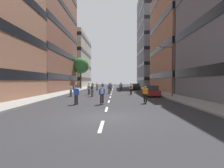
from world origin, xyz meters
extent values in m
plane|color=#28282B|center=(0.00, 26.91, 0.00)|extent=(161.46, 161.46, 0.00)
cube|color=gray|center=(-8.34, 30.27, 0.07)|extent=(2.96, 74.00, 0.14)
cube|color=gray|center=(8.34, 30.27, 0.07)|extent=(2.96, 74.00, 0.14)
cube|color=silver|center=(0.00, -2.00, 0.00)|extent=(0.16, 2.20, 0.01)
cube|color=silver|center=(0.00, 3.00, 0.00)|extent=(0.16, 2.20, 0.01)
cube|color=silver|center=(0.00, 8.00, 0.00)|extent=(0.16, 2.20, 0.01)
cube|color=silver|center=(0.00, 13.00, 0.00)|extent=(0.16, 2.20, 0.01)
cube|color=silver|center=(0.00, 18.00, 0.00)|extent=(0.16, 2.20, 0.01)
cube|color=silver|center=(0.00, 23.00, 0.00)|extent=(0.16, 2.20, 0.01)
cube|color=silver|center=(0.00, 28.00, 0.00)|extent=(0.16, 2.20, 0.01)
cube|color=silver|center=(0.00, 33.00, 0.00)|extent=(0.16, 2.20, 0.01)
cube|color=silver|center=(0.00, 38.00, 0.00)|extent=(0.16, 2.20, 0.01)
cube|color=silver|center=(0.00, 43.00, 0.00)|extent=(0.16, 2.20, 0.01)
cube|color=silver|center=(0.00, 48.00, 0.00)|extent=(0.16, 2.20, 0.01)
cube|color=silver|center=(0.00, 53.00, 0.00)|extent=(0.16, 2.20, 0.01)
cube|color=silver|center=(0.00, 58.00, 0.00)|extent=(0.16, 2.20, 0.01)
cube|color=brown|center=(-18.76, 27.16, 12.21)|extent=(17.87, 21.23, 24.41)
cube|color=black|center=(-18.76, 27.16, 2.93)|extent=(17.99, 21.35, 1.10)
cube|color=black|center=(-18.76, 27.16, 7.81)|extent=(17.99, 21.35, 1.10)
cube|color=black|center=(-18.76, 27.16, 12.69)|extent=(17.99, 21.35, 1.10)
cube|color=black|center=(-18.76, 27.16, 17.58)|extent=(17.99, 21.35, 1.10)
cube|color=#B2A893|center=(-18.76, 54.69, 9.35)|extent=(17.87, 21.95, 18.70)
cube|color=black|center=(-18.76, 54.69, 2.80)|extent=(17.99, 22.07, 1.10)
cube|color=black|center=(-18.76, 54.69, 7.48)|extent=(17.99, 22.07, 1.10)
cube|color=black|center=(-18.76, 54.69, 12.15)|extent=(17.99, 22.07, 1.10)
cube|color=black|center=(-18.76, 54.69, 16.83)|extent=(17.99, 22.07, 1.10)
cube|color=#9E6B51|center=(18.76, 27.16, 11.00)|extent=(17.87, 17.99, 22.01)
cube|color=black|center=(18.76, 27.16, 3.30)|extent=(17.99, 18.11, 1.10)
cube|color=black|center=(18.76, 27.16, 8.80)|extent=(17.99, 18.11, 1.10)
cube|color=black|center=(18.76, 27.16, 14.31)|extent=(17.99, 18.11, 1.10)
cube|color=slate|center=(18.76, 54.69, 17.03)|extent=(17.87, 18.42, 34.06)
cube|color=black|center=(18.76, 54.69, 2.92)|extent=(17.99, 18.54, 1.10)
cube|color=black|center=(18.76, 54.69, 7.79)|extent=(17.99, 18.54, 1.10)
cube|color=black|center=(18.76, 54.69, 12.65)|extent=(17.99, 18.54, 1.10)
cube|color=black|center=(18.76, 54.69, 17.52)|extent=(17.99, 18.54, 1.10)
cube|color=black|center=(18.76, 54.69, 22.38)|extent=(17.99, 18.54, 1.10)
cube|color=black|center=(18.76, 54.69, 27.25)|extent=(17.99, 18.54, 1.10)
cube|color=black|center=(5.66, 32.28, 0.53)|extent=(1.80, 4.40, 0.70)
cube|color=#2D3338|center=(5.66, 32.13, 1.20)|extent=(1.60, 2.10, 0.64)
cylinder|color=black|center=(4.86, 33.73, 0.32)|extent=(0.22, 0.64, 0.64)
cylinder|color=black|center=(6.46, 33.73, 0.32)|extent=(0.22, 0.64, 0.64)
cylinder|color=black|center=(4.86, 30.83, 0.32)|extent=(0.22, 0.64, 0.64)
cylinder|color=black|center=(6.46, 30.83, 0.32)|extent=(0.22, 0.64, 0.64)
cube|color=maroon|center=(5.66, 14.46, 0.53)|extent=(1.80, 4.40, 0.70)
cube|color=#2D3338|center=(5.66, 14.31, 1.20)|extent=(1.60, 2.10, 0.64)
cylinder|color=black|center=(4.86, 15.91, 0.32)|extent=(0.22, 0.64, 0.64)
cylinder|color=black|center=(6.46, 15.91, 0.32)|extent=(0.22, 0.64, 0.64)
cylinder|color=black|center=(4.86, 13.01, 0.32)|extent=(0.22, 0.64, 0.64)
cylinder|color=black|center=(6.46, 13.01, 0.32)|extent=(0.22, 0.64, 0.64)
cylinder|color=#4C3823|center=(-8.34, 35.51, 2.41)|extent=(0.36, 0.36, 4.55)
sphere|color=#387A3D|center=(-8.34, 35.51, 6.14)|extent=(4.14, 4.14, 4.14)
cylinder|color=#3F3F44|center=(8.05, 12.62, 3.39)|extent=(0.16, 0.16, 6.50)
cylinder|color=#3F3F44|center=(7.15, 12.62, 6.54)|extent=(1.80, 0.10, 0.10)
ellipsoid|color=silver|center=(6.25, 12.62, 6.39)|extent=(0.50, 0.30, 0.24)
cube|color=brown|center=(3.12, 17.13, 0.08)|extent=(0.39, 0.92, 0.02)
cylinder|color=#D8BF4C|center=(3.19, 17.44, 0.04)|extent=(0.19, 0.11, 0.07)
cylinder|color=#D8BF4C|center=(3.05, 16.82, 0.04)|extent=(0.19, 0.11, 0.07)
cylinder|color=black|center=(3.03, 17.15, 0.49)|extent=(0.17, 0.17, 0.80)
cylinder|color=black|center=(3.21, 17.11, 0.49)|extent=(0.17, 0.17, 0.80)
cube|color=white|center=(3.12, 17.13, 1.17)|extent=(0.36, 0.26, 0.55)
cylinder|color=white|center=(2.91, 17.23, 1.14)|extent=(0.14, 0.24, 0.55)
cylinder|color=white|center=(3.34, 17.13, 1.14)|extent=(0.14, 0.24, 0.55)
sphere|color=tan|center=(3.12, 17.15, 1.62)|extent=(0.22, 0.22, 0.22)
sphere|color=black|center=(3.12, 17.15, 1.67)|extent=(0.21, 0.21, 0.21)
cube|color=#A52626|center=(3.08, 16.95, 1.20)|extent=(0.29, 0.21, 0.40)
cube|color=brown|center=(-5.45, 13.75, 0.08)|extent=(0.38, 0.92, 0.02)
cylinder|color=#D8BF4C|center=(-5.38, 14.06, 0.04)|extent=(0.19, 0.11, 0.07)
cylinder|color=#D8BF4C|center=(-5.51, 13.44, 0.04)|extent=(0.19, 0.11, 0.07)
cylinder|color=#594C47|center=(-5.54, 13.77, 0.49)|extent=(0.17, 0.17, 0.80)
cylinder|color=#594C47|center=(-5.36, 13.73, 0.49)|extent=(0.17, 0.17, 0.80)
cube|color=white|center=(-5.45, 13.75, 1.17)|extent=(0.35, 0.26, 0.55)
cylinder|color=white|center=(-5.65, 13.84, 1.14)|extent=(0.14, 0.24, 0.55)
cylinder|color=white|center=(-5.22, 13.75, 1.14)|extent=(0.14, 0.24, 0.55)
sphere|color=#997051|center=(-5.44, 13.77, 1.62)|extent=(0.22, 0.22, 0.22)
sphere|color=black|center=(-5.44, 13.77, 1.67)|extent=(0.21, 0.21, 0.21)
cube|color=beige|center=(-5.48, 13.57, 1.20)|extent=(0.29, 0.21, 0.40)
cube|color=brown|center=(-0.30, 28.24, 0.08)|extent=(0.28, 0.91, 0.02)
cylinder|color=#D8BF4C|center=(-0.33, 28.56, 0.04)|extent=(0.19, 0.09, 0.07)
cylinder|color=#D8BF4C|center=(-0.27, 27.92, 0.04)|extent=(0.19, 0.09, 0.07)
cylinder|color=black|center=(-0.39, 28.23, 0.49)|extent=(0.15, 0.15, 0.80)
cylinder|color=black|center=(-0.21, 28.25, 0.49)|extent=(0.15, 0.15, 0.80)
cube|color=red|center=(-0.30, 28.24, 1.17)|extent=(0.34, 0.23, 0.55)
cylinder|color=red|center=(-0.53, 28.27, 1.14)|extent=(0.11, 0.24, 0.55)
cylinder|color=red|center=(-0.09, 28.31, 1.14)|extent=(0.11, 0.24, 0.55)
sphere|color=#997051|center=(-0.30, 28.26, 1.62)|extent=(0.22, 0.22, 0.22)
sphere|color=black|center=(-0.30, 28.26, 1.67)|extent=(0.21, 0.21, 0.21)
cube|color=brown|center=(-2.51, 13.84, 0.08)|extent=(0.30, 0.92, 0.02)
cylinder|color=#D8BF4C|center=(-2.48, 14.16, 0.04)|extent=(0.19, 0.09, 0.07)
cylinder|color=#D8BF4C|center=(-2.55, 13.52, 0.04)|extent=(0.19, 0.09, 0.07)
cylinder|color=#594C47|center=(-2.60, 13.85, 0.49)|extent=(0.16, 0.16, 0.80)
cylinder|color=#594C47|center=(-2.42, 13.83, 0.49)|extent=(0.16, 0.16, 0.80)
cube|color=white|center=(-2.51, 13.84, 1.17)|extent=(0.34, 0.24, 0.55)
cylinder|color=white|center=(-2.73, 13.92, 1.14)|extent=(0.12, 0.24, 0.55)
cylinder|color=white|center=(-2.29, 13.87, 1.14)|extent=(0.12, 0.24, 0.55)
sphere|color=tan|center=(-2.51, 13.86, 1.62)|extent=(0.22, 0.22, 0.22)
sphere|color=black|center=(-2.51, 13.86, 1.67)|extent=(0.21, 0.21, 0.21)
cube|color=black|center=(-2.53, 13.66, 1.20)|extent=(0.28, 0.19, 0.40)
cube|color=brown|center=(-3.82, 24.44, 0.08)|extent=(0.29, 0.92, 0.02)
cylinder|color=#D8BF4C|center=(-3.79, 24.75, 0.04)|extent=(0.19, 0.09, 0.07)
cylinder|color=#D8BF4C|center=(-3.85, 24.12, 0.04)|extent=(0.19, 0.09, 0.07)
cylinder|color=tan|center=(-3.91, 24.44, 0.49)|extent=(0.15, 0.15, 0.80)
cylinder|color=tan|center=(-3.73, 24.43, 0.49)|extent=(0.15, 0.15, 0.80)
cube|color=red|center=(-3.82, 24.44, 1.17)|extent=(0.34, 0.23, 0.55)
cylinder|color=red|center=(-4.03, 24.51, 1.14)|extent=(0.11, 0.24, 0.55)
cylinder|color=red|center=(-3.59, 24.46, 1.14)|extent=(0.11, 0.24, 0.55)
sphere|color=tan|center=(-3.81, 24.46, 1.62)|extent=(0.22, 0.22, 0.22)
sphere|color=black|center=(-3.81, 24.46, 1.67)|extent=(0.21, 0.21, 0.21)
cube|color=#3F72BF|center=(-3.83, 24.26, 1.20)|extent=(0.27, 0.18, 0.40)
cube|color=brown|center=(-2.88, 5.56, 0.08)|extent=(0.33, 0.92, 0.02)
cylinder|color=#D8BF4C|center=(-2.84, 5.88, 0.04)|extent=(0.19, 0.10, 0.07)
cylinder|color=#D8BF4C|center=(-2.93, 5.24, 0.04)|extent=(0.19, 0.10, 0.07)
cylinder|color=black|center=(-2.97, 5.57, 0.49)|extent=(0.16, 0.16, 0.80)
cylinder|color=black|center=(-2.80, 5.55, 0.49)|extent=(0.16, 0.16, 0.80)
cube|color=blue|center=(-2.88, 5.56, 1.17)|extent=(0.35, 0.25, 0.55)
cylinder|color=blue|center=(-3.09, 5.64, 1.14)|extent=(0.12, 0.24, 0.55)
cylinder|color=blue|center=(-2.66, 5.58, 1.14)|extent=(0.12, 0.24, 0.55)
sphere|color=tan|center=(-2.88, 5.58, 1.62)|extent=(0.22, 0.22, 0.22)
sphere|color=black|center=(-2.88, 5.58, 1.67)|extent=(0.21, 0.21, 0.21)
cube|color=brown|center=(-0.56, 5.78, 0.08)|extent=(0.38, 0.92, 0.02)
cylinder|color=#D8BF4C|center=(-0.63, 6.10, 0.04)|extent=(0.19, 0.10, 0.07)
cylinder|color=#D8BF4C|center=(-0.50, 5.47, 0.04)|extent=(0.19, 0.10, 0.07)
cylinder|color=black|center=(-0.65, 5.77, 0.49)|extent=(0.17, 0.17, 0.80)
cylinder|color=black|center=(-0.48, 5.80, 0.49)|extent=(0.17, 0.17, 0.80)
cube|color=blue|center=(-0.56, 5.78, 1.17)|extent=(0.35, 0.26, 0.55)
cylinder|color=blue|center=(-0.79, 5.79, 1.14)|extent=(0.13, 0.24, 0.55)
cylinder|color=blue|center=(-0.36, 5.88, 1.14)|extent=(0.13, 0.24, 0.55)
sphere|color=tan|center=(-0.57, 5.80, 1.62)|extent=(0.22, 0.22, 0.22)
sphere|color=black|center=(-0.57, 5.80, 1.67)|extent=(0.21, 0.21, 0.21)
cube|color=beige|center=(-0.53, 5.61, 1.20)|extent=(0.29, 0.21, 0.40)
cube|color=brown|center=(-3.32, 28.01, 0.08)|extent=(0.28, 0.91, 0.02)
cylinder|color=#D8BF4C|center=(-3.35, 28.33, 0.04)|extent=(0.19, 0.09, 0.07)
cylinder|color=#D8BF4C|center=(-3.29, 27.69, 0.04)|extent=(0.19, 0.09, 0.07)
cylinder|color=#594C47|center=(-3.41, 28.00, 0.49)|extent=(0.15, 0.15, 0.80)
cylinder|color=#594C47|center=(-3.23, 28.02, 0.49)|extent=(0.15, 0.15, 0.80)
cube|color=orange|center=(-3.32, 28.01, 1.17)|extent=(0.34, 0.23, 0.55)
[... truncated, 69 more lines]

